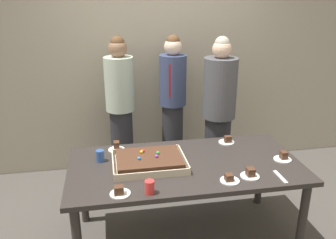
# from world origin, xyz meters

# --- Properties ---
(ground_plane) EXTENTS (12.00, 12.00, 0.00)m
(ground_plane) POSITION_xyz_m (0.00, 0.00, 0.00)
(ground_plane) COLOR #4C4742
(interior_back_panel) EXTENTS (8.00, 0.12, 3.00)m
(interior_back_panel) POSITION_xyz_m (0.00, 1.60, 1.50)
(interior_back_panel) COLOR #B2A893
(interior_back_panel) RESTS_ON ground_plane
(party_table) EXTENTS (1.95, 0.98, 0.75)m
(party_table) POSITION_xyz_m (0.00, 0.00, 0.67)
(party_table) COLOR #2D2826
(party_table) RESTS_ON ground_plane
(sheet_cake) EXTENTS (0.60, 0.47, 0.10)m
(sheet_cake) POSITION_xyz_m (-0.30, 0.03, 0.79)
(sheet_cake) COLOR beige
(sheet_cake) RESTS_ON party_table
(plated_slice_near_left) EXTENTS (0.15, 0.15, 0.06)m
(plated_slice_near_left) POSITION_xyz_m (0.26, -0.35, 0.77)
(plated_slice_near_left) COLOR white
(plated_slice_near_left) RESTS_ON party_table
(plated_slice_near_right) EXTENTS (0.15, 0.15, 0.07)m
(plated_slice_near_right) POSITION_xyz_m (-0.57, -0.39, 0.77)
(plated_slice_near_right) COLOR white
(plated_slice_near_right) RESTS_ON party_table
(plated_slice_far_left) EXTENTS (0.15, 0.15, 0.07)m
(plated_slice_far_left) POSITION_xyz_m (0.49, 0.35, 0.77)
(plated_slice_far_left) COLOR white
(plated_slice_far_left) RESTS_ON party_table
(plated_slice_far_right) EXTENTS (0.15, 0.15, 0.07)m
(plated_slice_far_right) POSITION_xyz_m (0.45, -0.31, 0.77)
(plated_slice_far_right) COLOR white
(plated_slice_far_right) RESTS_ON party_table
(plated_slice_center_front) EXTENTS (0.15, 0.15, 0.07)m
(plated_slice_center_front) POSITION_xyz_m (0.84, -0.08, 0.77)
(plated_slice_center_front) COLOR white
(plated_slice_center_front) RESTS_ON party_table
(plated_slice_center_back) EXTENTS (0.15, 0.15, 0.08)m
(plated_slice_center_back) POSITION_xyz_m (-0.56, 0.38, 0.77)
(plated_slice_center_back) COLOR white
(plated_slice_center_back) RESTS_ON party_table
(drink_cup_nearest) EXTENTS (0.07, 0.07, 0.10)m
(drink_cup_nearest) POSITION_xyz_m (-0.71, 0.17, 0.80)
(drink_cup_nearest) COLOR #2D5199
(drink_cup_nearest) RESTS_ON party_table
(drink_cup_middle) EXTENTS (0.07, 0.07, 0.10)m
(drink_cup_middle) POSITION_xyz_m (-0.36, -0.40, 0.80)
(drink_cup_middle) COLOR red
(drink_cup_middle) RESTS_ON party_table
(cake_server_utensil) EXTENTS (0.03, 0.20, 0.01)m
(cake_server_utensil) POSITION_xyz_m (0.68, -0.36, 0.75)
(cake_server_utensil) COLOR silver
(cake_server_utensil) RESTS_ON party_table
(person_serving_front) EXTENTS (0.32, 0.32, 1.68)m
(person_serving_front) POSITION_xyz_m (-0.47, 1.19, 0.88)
(person_serving_front) COLOR #28282D
(person_serving_front) RESTS_ON ground_plane
(person_green_shirt_behind) EXTENTS (0.30, 0.30, 1.68)m
(person_green_shirt_behind) POSITION_xyz_m (0.12, 1.18, 0.88)
(person_green_shirt_behind) COLOR #28282D
(person_green_shirt_behind) RESTS_ON ground_plane
(person_striped_tie_right) EXTENTS (0.35, 0.35, 1.70)m
(person_striped_tie_right) POSITION_xyz_m (0.54, 0.80, 0.88)
(person_striped_tie_right) COLOR #28282D
(person_striped_tie_right) RESTS_ON ground_plane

